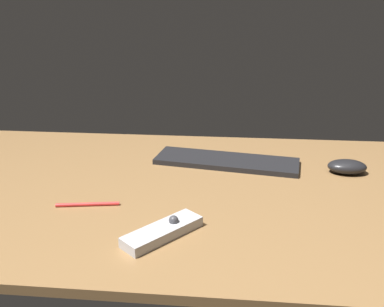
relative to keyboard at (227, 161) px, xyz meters
The scene contains 5 objects.
desk 22.79cm from the keyboard, 131.75° to the right, with size 140.00×84.00×2.00cm, color olive.
keyboard is the anchor object (origin of this frame).
computer_mouse 32.96cm from the keyboard, ahead, with size 10.37×6.55×3.74cm, color black.
media_remote 42.92cm from the keyboard, 105.91° to the right, with size 15.34×16.63×3.49cm.
pen 43.16cm from the keyboard, 136.07° to the right, with size 0.82×0.82×14.36cm, color red.
Camera 1 is at (16.15, -96.89, 46.16)cm, focal length 39.47 mm.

